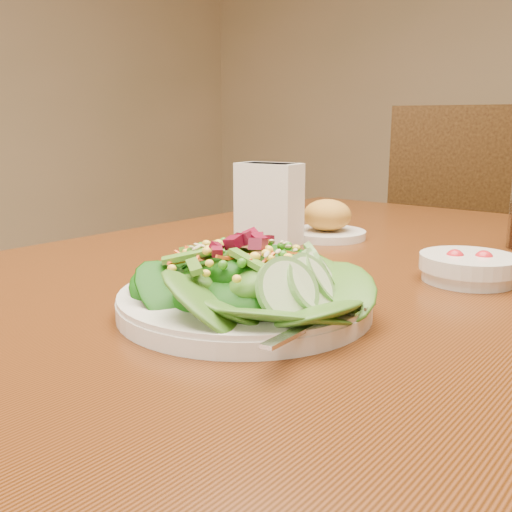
% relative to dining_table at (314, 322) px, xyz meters
% --- Properties ---
extents(dining_table, '(0.90, 1.40, 0.75)m').
position_rel_dining_table_xyz_m(dining_table, '(0.00, 0.00, 0.00)').
color(dining_table, '#5E2D14').
rests_on(dining_table, ground_plane).
extents(chair_far, '(0.60, 0.60, 1.02)m').
position_rel_dining_table_xyz_m(chair_far, '(-0.17, 1.12, -0.11)').
color(chair_far, '#482D10').
rests_on(chair_far, ground_plane).
extents(salad_plate, '(0.29, 0.28, 0.08)m').
position_rel_dining_table_xyz_m(salad_plate, '(0.09, -0.26, 0.13)').
color(salad_plate, silver).
rests_on(salad_plate, dining_table).
extents(bread_plate, '(0.14, 0.14, 0.07)m').
position_rel_dining_table_xyz_m(bread_plate, '(-0.09, 0.17, 0.13)').
color(bread_plate, silver).
rests_on(bread_plate, dining_table).
extents(tomato_bowl, '(0.13, 0.13, 0.04)m').
position_rel_dining_table_xyz_m(tomato_bowl, '(0.23, 0.03, 0.12)').
color(tomato_bowl, silver).
rests_on(tomato_bowl, dining_table).
extents(napkin_holder, '(0.12, 0.07, 0.14)m').
position_rel_dining_table_xyz_m(napkin_holder, '(-0.14, 0.06, 0.18)').
color(napkin_holder, white).
rests_on(napkin_holder, dining_table).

